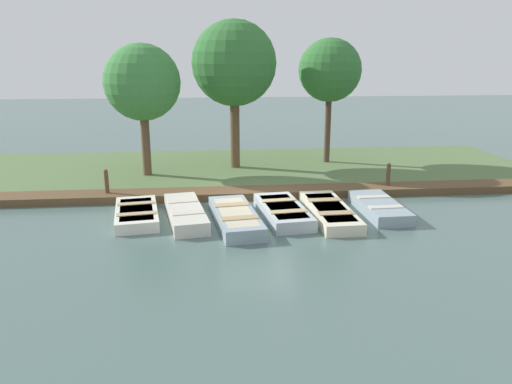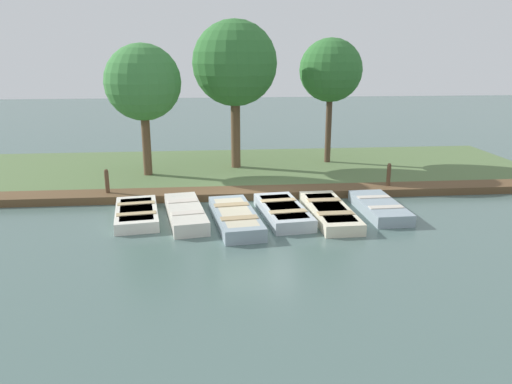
{
  "view_description": "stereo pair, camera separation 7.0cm",
  "coord_description": "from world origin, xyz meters",
  "views": [
    {
      "loc": [
        15.38,
        -1.53,
        4.88
      ],
      "look_at": [
        0.51,
        -0.05,
        0.65
      ],
      "focal_mm": 35.0,
      "sensor_mm": 36.0,
      "label": 1
    },
    {
      "loc": [
        15.39,
        -1.46,
        4.88
      ],
      "look_at": [
        0.51,
        -0.05,
        0.65
      ],
      "focal_mm": 35.0,
      "sensor_mm": 36.0,
      "label": 2
    }
  ],
  "objects": [
    {
      "name": "rowboat_5",
      "position": [
        0.98,
        3.78,
        0.19
      ],
      "size": [
        2.9,
        1.2,
        0.38
      ],
      "rotation": [
        0.0,
        0.0,
        0.02
      ],
      "color": "#8C9EA8",
      "rests_on": "ground_plane"
    },
    {
      "name": "rowboat_3",
      "position": [
        1.13,
        0.71,
        0.19
      ],
      "size": [
        3.15,
        1.52,
        0.39
      ],
      "rotation": [
        0.0,
        0.0,
        0.11
      ],
      "color": "#B2BCC1",
      "rests_on": "ground_plane"
    },
    {
      "name": "park_tree_center",
      "position": [
        -5.86,
        3.73,
        4.08
      ],
      "size": [
        2.66,
        2.66,
        5.44
      ],
      "color": "#4C3828",
      "rests_on": "ground_plane"
    },
    {
      "name": "rowboat_4",
      "position": [
        1.23,
        2.13,
        0.18
      ],
      "size": [
        3.58,
        1.23,
        0.36
      ],
      "rotation": [
        0.0,
        0.0,
        0.03
      ],
      "color": "beige",
      "rests_on": "ground_plane"
    },
    {
      "name": "mooring_post_far",
      "position": [
        -1.26,
        4.85,
        0.54
      ],
      "size": [
        0.14,
        0.14,
        1.08
      ],
      "color": "brown",
      "rests_on": "ground_plane"
    },
    {
      "name": "rowboat_1",
      "position": [
        1.05,
        -2.23,
        0.21
      ],
      "size": [
        3.33,
        1.48,
        0.42
      ],
      "rotation": [
        0.0,
        0.0,
        0.16
      ],
      "color": "beige",
      "rests_on": "ground_plane"
    },
    {
      "name": "shore_bank",
      "position": [
        -5.0,
        0.0,
        0.08
      ],
      "size": [
        8.0,
        24.0,
        0.15
      ],
      "color": "#567042",
      "rests_on": "ground_plane"
    },
    {
      "name": "park_tree_far_left",
      "position": [
        -4.2,
        -3.91,
        3.72
      ],
      "size": [
        2.9,
        2.9,
        5.2
      ],
      "color": "brown",
      "rests_on": "ground_plane"
    },
    {
      "name": "rowboat_0",
      "position": [
        0.85,
        -3.69,
        0.17
      ],
      "size": [
        2.91,
        1.59,
        0.35
      ],
      "rotation": [
        0.0,
        0.0,
        0.14
      ],
      "color": "silver",
      "rests_on": "ground_plane"
    },
    {
      "name": "dock_walkway",
      "position": [
        -1.21,
        0.0,
        0.13
      ],
      "size": [
        1.05,
        20.08,
        0.26
      ],
      "color": "brown",
      "rests_on": "ground_plane"
    },
    {
      "name": "park_tree_left",
      "position": [
        -5.22,
        -0.36,
        4.38
      ],
      "size": [
        3.42,
        3.42,
        6.13
      ],
      "color": "brown",
      "rests_on": "ground_plane"
    },
    {
      "name": "mooring_post_near",
      "position": [
        -1.26,
        -4.93,
        0.54
      ],
      "size": [
        0.14,
        0.14,
        1.08
      ],
      "color": "brown",
      "rests_on": "ground_plane"
    },
    {
      "name": "rowboat_2",
      "position": [
        1.58,
        -0.76,
        0.2
      ],
      "size": [
        3.48,
        1.54,
        0.41
      ],
      "rotation": [
        0.0,
        0.0,
        0.12
      ],
      "color": "#8C9EA8",
      "rests_on": "ground_plane"
    },
    {
      "name": "ground_plane",
      "position": [
        0.0,
        0.0,
        0.0
      ],
      "size": [
        80.0,
        80.0,
        0.0
      ],
      "primitive_type": "plane",
      "color": "#4C6660"
    }
  ]
}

